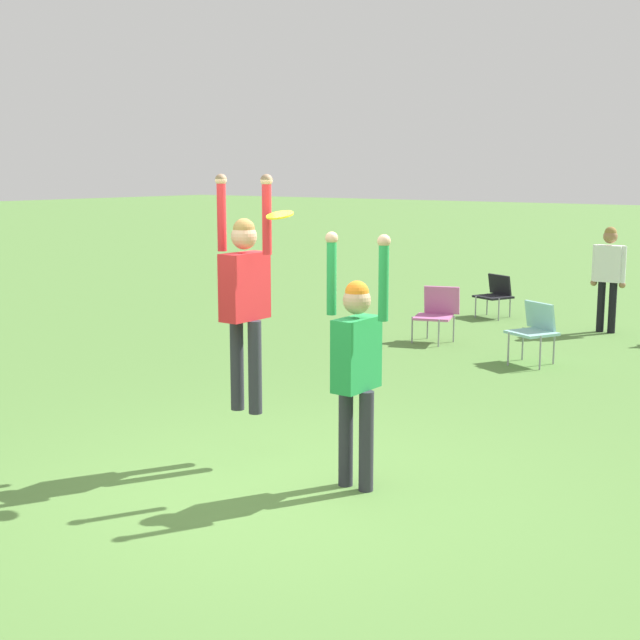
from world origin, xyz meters
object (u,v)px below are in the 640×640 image
object	(u,v)px
person_jumping	(245,288)
person_spectator_near	(609,270)
frisbee	(280,215)
person_defending	(356,356)
camping_chair_5	(496,293)
camping_chair_1	(535,327)
camping_chair_3	(437,310)

from	to	relation	value
person_jumping	person_spectator_near	bearing A→B (deg)	-3.18
frisbee	person_defending	bearing A→B (deg)	7.37
person_jumping	camping_chair_5	xyz separation A→B (m)	(-1.75, 8.53, -1.13)
camping_chair_1	camping_chair_3	bearing A→B (deg)	6.89
person_spectator_near	camping_chair_1	bearing A→B (deg)	-90.89
frisbee	camping_chair_5	bearing A→B (deg)	104.45
person_spectator_near	frisbee	bearing A→B (deg)	-90.87
person_defending	person_jumping	bearing A→B (deg)	-90.00
person_jumping	person_spectator_near	world-z (taller)	person_jumping
person_defending	camping_chair_5	size ratio (longest dim) A/B	2.83
camping_chair_3	person_spectator_near	size ratio (longest dim) A/B	0.49
camping_chair_3	camping_chair_5	world-z (taller)	camping_chair_3
camping_chair_1	camping_chair_5	bearing A→B (deg)	-32.06
person_defending	person_spectator_near	bearing A→B (deg)	-175.01
person_defending	frisbee	bearing A→B (deg)	-83.50
person_jumping	person_defending	world-z (taller)	person_jumping
frisbee	camping_chair_1	size ratio (longest dim) A/B	0.28
frisbee	camping_chair_1	distance (m)	5.69
camping_chair_1	frisbee	bearing A→B (deg)	115.02
person_jumping	person_defending	size ratio (longest dim) A/B	1.00
camping_chair_5	person_jumping	bearing A→B (deg)	123.08
person_defending	frisbee	xyz separation A→B (m)	(-0.71, -0.09, 1.11)
camping_chair_3	person_spectator_near	distance (m)	2.96
frisbee	camping_chair_5	xyz separation A→B (m)	(-2.22, 8.61, -1.78)
camping_chair_5	person_defending	bearing A→B (deg)	130.44
person_jumping	camping_chair_3	bearing A→B (deg)	12.86
person_defending	camping_chair_3	world-z (taller)	person_defending
camping_chair_3	person_defending	bearing A→B (deg)	93.75
person_jumping	camping_chair_5	distance (m)	8.79
frisbee	camping_chair_3	xyz separation A→B (m)	(-1.91, 5.99, -1.74)
camping_chair_3	camping_chair_5	xyz separation A→B (m)	(-0.31, 2.61, -0.04)
person_defending	person_spectator_near	world-z (taller)	person_defending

